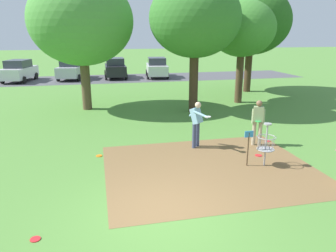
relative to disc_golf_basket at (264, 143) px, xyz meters
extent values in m
plane|color=#518438|center=(-3.70, -2.17, -0.75)|extent=(160.00, 160.00, 0.00)
cube|color=brown|center=(-1.71, 0.17, -0.75)|extent=(6.42, 5.22, 0.01)
cylinder|color=#9E9EA3|center=(0.06, -0.01, -0.08)|extent=(0.05, 0.05, 1.35)
cylinder|color=#9E9EA3|center=(0.06, -0.01, 0.62)|extent=(0.24, 0.24, 0.04)
torus|color=#9E9EA3|center=(0.06, -0.01, 0.20)|extent=(0.58, 0.58, 0.02)
torus|color=#9E9EA3|center=(0.06, -0.01, -0.20)|extent=(0.55, 0.55, 0.03)
cylinder|color=#9E9EA3|center=(0.06, -0.01, -0.22)|extent=(0.48, 0.48, 0.02)
cylinder|color=gray|center=(0.30, -0.01, 0.00)|extent=(0.01, 0.01, 0.40)
cylinder|color=gray|center=(0.25, 0.13, 0.00)|extent=(0.01, 0.01, 0.40)
cylinder|color=gray|center=(0.13, 0.22, 0.00)|extent=(0.01, 0.01, 0.40)
cylinder|color=gray|center=(-0.01, 0.22, 0.00)|extent=(0.01, 0.01, 0.40)
cylinder|color=gray|center=(-0.13, 0.13, 0.00)|extent=(0.01, 0.01, 0.40)
cylinder|color=gray|center=(-0.18, -0.01, 0.00)|extent=(0.01, 0.01, 0.40)
cylinder|color=gray|center=(-0.13, -0.15, 0.00)|extent=(0.01, 0.01, 0.40)
cylinder|color=gray|center=(-0.01, -0.24, 0.00)|extent=(0.01, 0.01, 0.40)
cylinder|color=gray|center=(0.13, -0.24, 0.00)|extent=(0.01, 0.01, 0.40)
cylinder|color=gray|center=(0.25, -0.15, 0.00)|extent=(0.01, 0.01, 0.40)
cylinder|color=#4C3823|center=(-0.49, 0.09, -0.20)|extent=(0.04, 0.04, 1.10)
cube|color=#3384C6|center=(-0.49, 0.09, 0.30)|extent=(0.28, 0.03, 0.20)
cylinder|color=#384260|center=(-1.48, 2.15, -0.29)|extent=(0.14, 0.14, 0.92)
cylinder|color=#384260|center=(-1.65, 2.02, -0.29)|extent=(0.14, 0.14, 0.92)
cube|color=#84B7D1|center=(-1.57, 2.08, 0.45)|extent=(0.52, 0.52, 0.60)
sphere|color=beige|center=(-1.53, 2.04, 0.85)|extent=(0.22, 0.22, 0.22)
cylinder|color=#84B7D1|center=(-1.51, 1.75, 0.56)|extent=(0.43, 0.51, 0.21)
cylinder|color=white|center=(-1.33, 1.53, 0.53)|extent=(0.22, 0.22, 0.02)
cylinder|color=#84B7D1|center=(-1.55, 2.33, 0.49)|extent=(0.37, 0.43, 0.37)
cylinder|color=tan|center=(0.82, 1.76, -0.29)|extent=(0.14, 0.14, 0.92)
cylinder|color=tan|center=(0.62, 1.86, -0.29)|extent=(0.14, 0.14, 0.92)
cube|color=#93A875|center=(0.72, 1.81, 0.45)|extent=(0.42, 0.35, 0.56)
sphere|color=brown|center=(0.72, 1.81, 0.85)|extent=(0.22, 0.22, 0.22)
cylinder|color=#93A875|center=(0.88, 1.71, 0.36)|extent=(0.15, 0.19, 0.55)
cylinder|color=#93A875|center=(0.54, 1.87, 0.36)|extent=(0.15, 0.19, 0.55)
cylinder|color=green|center=(0.64, 1.65, 0.22)|extent=(0.22, 0.22, 0.02)
cylinder|color=red|center=(-6.40, -2.47, -0.74)|extent=(0.21, 0.21, 0.02)
cylinder|color=red|center=(0.29, 0.78, -0.74)|extent=(0.23, 0.23, 0.02)
cylinder|color=orange|center=(-5.06, 1.94, -0.74)|extent=(0.21, 0.21, 0.02)
cylinder|color=red|center=(1.37, 2.09, -0.74)|extent=(0.21, 0.21, 0.02)
cylinder|color=#422D1E|center=(-0.08, 7.34, 0.77)|extent=(0.46, 0.46, 3.06)
ellipsoid|color=#38752D|center=(-0.08, 7.34, 4.00)|extent=(4.54, 4.54, 3.86)
cylinder|color=#422D1E|center=(5.52, 12.51, 0.67)|extent=(0.49, 0.49, 2.84)
ellipsoid|color=#285B1E|center=(5.52, 12.51, 4.07)|extent=(5.29, 5.29, 4.50)
cylinder|color=brown|center=(-5.59, 9.26, 0.57)|extent=(0.49, 0.49, 2.65)
ellipsoid|color=#4C8E3D|center=(-5.59, 9.26, 3.89)|extent=(5.34, 5.34, 4.54)
cylinder|color=#4C3823|center=(3.30, 9.12, 0.69)|extent=(0.43, 0.43, 2.90)
ellipsoid|color=#428433|center=(3.30, 9.12, 3.55)|extent=(3.77, 3.77, 3.20)
cube|color=#4C4C51|center=(-3.70, 21.38, -0.75)|extent=(36.00, 6.00, 0.01)
cube|color=silver|center=(-11.53, 21.38, 0.00)|extent=(2.61, 4.48, 0.90)
cube|color=#2D333D|center=(-11.53, 21.38, 0.77)|extent=(1.99, 2.46, 0.64)
cylinder|color=black|center=(-12.15, 22.84, -0.45)|extent=(0.30, 0.62, 0.60)
cylinder|color=black|center=(-10.38, 22.47, -0.45)|extent=(0.30, 0.62, 0.60)
cylinder|color=black|center=(-12.67, 20.28, -0.45)|extent=(0.30, 0.62, 0.60)
cylinder|color=black|center=(-10.91, 19.92, -0.45)|extent=(0.30, 0.62, 0.60)
cube|color=#B2B7BC|center=(-7.14, 21.77, 0.00)|extent=(2.62, 4.48, 0.90)
cube|color=#2D333D|center=(-7.14, 21.77, 0.77)|extent=(1.99, 2.46, 0.64)
cylinder|color=black|center=(-7.76, 23.23, -0.45)|extent=(0.30, 0.62, 0.60)
cylinder|color=black|center=(-5.99, 22.87, -0.45)|extent=(0.30, 0.62, 0.60)
cylinder|color=black|center=(-8.29, 20.68, -0.45)|extent=(0.30, 0.62, 0.60)
cylinder|color=black|center=(-6.52, 20.32, -0.45)|extent=(0.30, 0.62, 0.60)
cube|color=black|center=(-3.27, 21.86, 0.00)|extent=(1.84, 4.22, 0.90)
cube|color=#2D333D|center=(-3.27, 21.86, 0.77)|extent=(1.60, 2.20, 0.64)
cylinder|color=black|center=(-4.15, 23.17, -0.45)|extent=(0.19, 0.60, 0.60)
cylinder|color=black|center=(-2.35, 23.15, -0.45)|extent=(0.19, 0.60, 0.60)
cylinder|color=black|center=(-4.18, 20.56, -0.45)|extent=(0.19, 0.60, 0.60)
cylinder|color=black|center=(-2.38, 20.55, -0.45)|extent=(0.19, 0.60, 0.60)
cube|color=silver|center=(0.60, 21.44, 0.00)|extent=(2.27, 4.38, 0.90)
cube|color=#2D333D|center=(0.60, 21.44, 0.77)|extent=(1.82, 2.35, 0.64)
cylinder|color=black|center=(-0.15, 22.84, -0.45)|extent=(0.25, 0.62, 0.60)
cylinder|color=black|center=(1.64, 22.63, -0.45)|extent=(0.25, 0.62, 0.60)
cylinder|color=black|center=(-0.44, 20.25, -0.45)|extent=(0.25, 0.62, 0.60)
cylinder|color=black|center=(1.35, 20.05, -0.45)|extent=(0.25, 0.62, 0.60)
camera|label=1|loc=(-4.97, -8.52, 3.30)|focal=34.10mm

